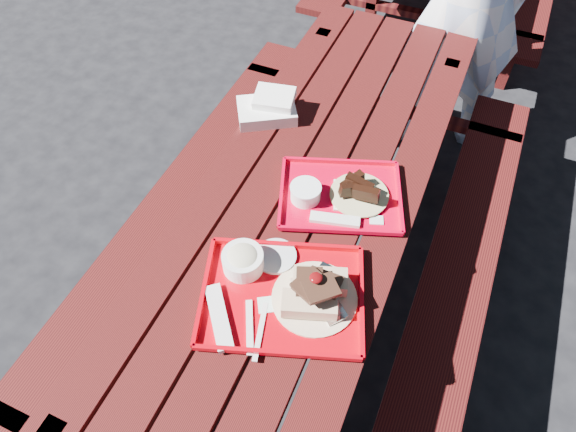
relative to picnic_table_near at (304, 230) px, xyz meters
name	(u,v)px	position (x,y,z in m)	size (l,w,h in m)	color
ground	(301,303)	(0.00, 0.00, -0.56)	(60.00, 60.00, 0.00)	black
picnic_table_near	(304,230)	(0.00, 0.00, 0.00)	(1.41, 2.40, 0.75)	#440F0D
near_tray	(283,286)	(0.08, -0.37, 0.23)	(0.56, 0.50, 0.15)	#BA010D
far_tray	(338,195)	(0.11, 0.04, 0.21)	(0.49, 0.44, 0.07)	red
white_cloth	(269,108)	(-0.29, 0.33, 0.23)	(0.27, 0.25, 0.09)	white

